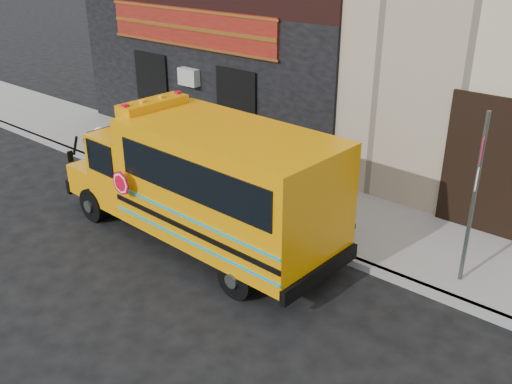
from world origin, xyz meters
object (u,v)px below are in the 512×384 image
Objects in this scene: school_bus at (206,181)px; bicycle at (103,191)px; cyclist at (104,172)px; sign_pole at (474,196)px.

school_bus is 3.37m from bicycle.
school_bus is 3.65× the size of cyclist.
sign_pole is 1.81× the size of cyclist.
school_bus is 3.22m from cyclist.
cyclist is (0.03, 0.08, 0.47)m from bicycle.
bicycle is 0.48m from cyclist.
bicycle is (-3.19, -0.35, -1.03)m from school_bus.
sign_pole is at bearing -63.17° from cyclist.
sign_pole is 8.28m from cyclist.
sign_pole is at bearing 22.18° from school_bus.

